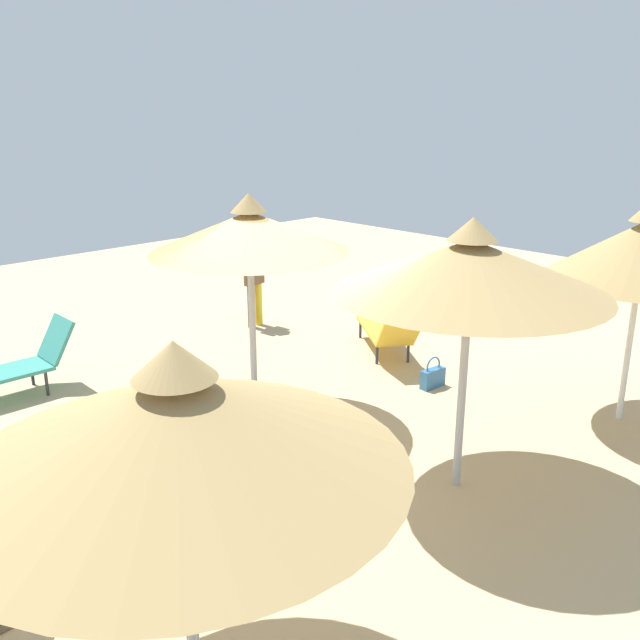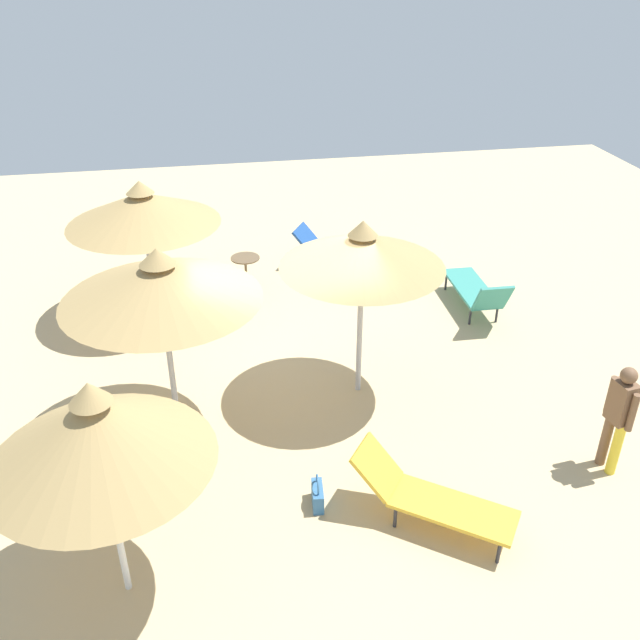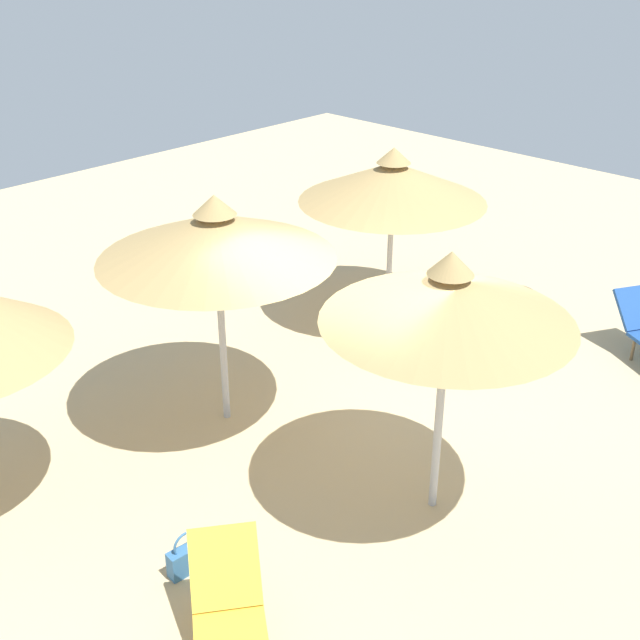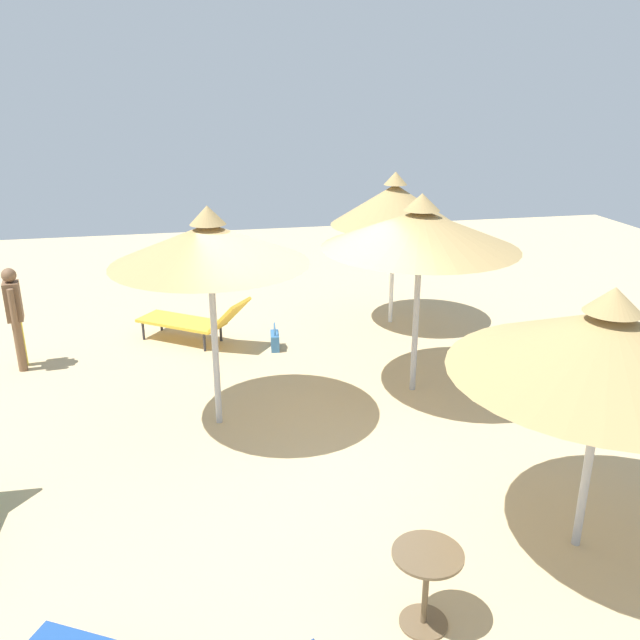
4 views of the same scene
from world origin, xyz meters
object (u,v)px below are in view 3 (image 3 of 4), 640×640
Objects in this scene: parasol_umbrella_edge at (449,298)px; parasol_umbrella_near_left at (393,182)px; parasol_umbrella_front at (216,236)px; side_table_round at (514,307)px; handbag at (188,558)px.

parasol_umbrella_edge is 1.05× the size of parasol_umbrella_near_left.
parasol_umbrella_front reaches higher than parasol_umbrella_near_left.
parasol_umbrella_front is 1.04× the size of parasol_umbrella_near_left.
side_table_round is at bearing 71.83° from parasol_umbrella_front.
parasol_umbrella_edge is 4.39m from side_table_round.
parasol_umbrella_front is at bearing -83.51° from parasol_umbrella_near_left.
parasol_umbrella_edge is 4.42m from parasol_umbrella_near_left.
parasol_umbrella_edge is at bearing 65.55° from handbag.
parasol_umbrella_near_left is at bearing -160.13° from side_table_round.
side_table_round is at bearing 93.26° from handbag.
parasol_umbrella_front reaches higher than handbag.
side_table_round is (-1.40, 3.72, -1.87)m from parasol_umbrella_edge.
handbag is at bearing -48.25° from parasol_umbrella_front.
parasol_umbrella_front is 2.78m from parasol_umbrella_edge.
handbag is 6.05m from side_table_round.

